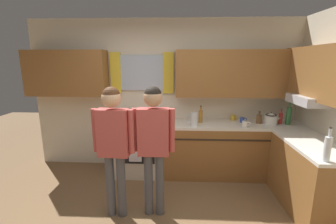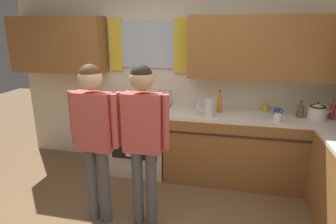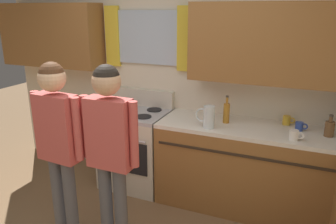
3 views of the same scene
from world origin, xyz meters
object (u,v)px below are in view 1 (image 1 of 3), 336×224
mug_ceramic_white (245,124)px  stovetop_kettle (271,119)px  bottle_sauce_red (281,118)px  bottle_squat_brown (259,119)px  bottle_oil_amber (201,116)px  water_pitcher (194,119)px  bottle_tall_clear (327,148)px  adult_in_plaid (153,137)px  bottle_wine_green (289,115)px  adult_left (113,138)px  mug_mustard_yellow (233,118)px  stove_oven (139,146)px  mug_cobalt_blue (242,120)px

mug_ceramic_white → stovetop_kettle: bearing=22.0°
bottle_sauce_red → bottle_squat_brown: (-0.35, -0.01, -0.02)m
bottle_oil_amber → water_pitcher: size_ratio=1.30×
bottle_tall_clear → adult_in_plaid: bearing=170.2°
bottle_wine_green → adult_left: (-2.53, -1.13, -0.03)m
bottle_sauce_red → mug_mustard_yellow: 0.75m
adult_left → adult_in_plaid: (0.47, 0.05, 0.00)m
stove_oven → adult_left: 1.29m
bottle_sauce_red → stovetop_kettle: bearing=-163.5°
stove_oven → bottle_oil_amber: (1.04, 0.02, 0.54)m
bottle_tall_clear → adult_left: bearing=173.4°
bottle_sauce_red → adult_left: 2.71m
mug_cobalt_blue → stovetop_kettle: size_ratio=0.42×
bottle_squat_brown → water_pitcher: (-1.08, -0.21, 0.03)m
bottle_oil_amber → water_pitcher: bearing=-121.2°
bottle_squat_brown → water_pitcher: water_pitcher is taller
adult_left → bottle_oil_amber: bearing=46.4°
mug_cobalt_blue → water_pitcher: (-0.83, -0.26, 0.07)m
bottle_wine_green → adult_left: adult_left is taller
bottle_wine_green → mug_ceramic_white: (-0.73, -0.18, -0.10)m
bottle_tall_clear → adult_left: (-2.28, 0.26, -0.02)m
adult_in_plaid → water_pitcher: bearing=60.1°
bottle_wine_green → mug_mustard_yellow: bearing=164.2°
stove_oven → bottle_squat_brown: bearing=0.6°
mug_mustard_yellow → adult_left: bearing=-141.3°
stove_oven → mug_mustard_yellow: size_ratio=9.15×
mug_ceramic_white → adult_in_plaid: (-1.33, -0.90, 0.08)m
stove_oven → mug_cobalt_blue: (1.74, 0.07, 0.48)m
bottle_sauce_red → stovetop_kettle: size_ratio=0.90×
bottle_wine_green → stovetop_kettle: bottle_wine_green is taller
mug_mustard_yellow → stovetop_kettle: stovetop_kettle is taller
stove_oven → bottle_wine_green: bottle_wine_green is taller
adult_left → adult_in_plaid: bearing=6.0°
mug_cobalt_blue → bottle_sauce_red: bearing=-4.4°
bottle_squat_brown → mug_ceramic_white: (-0.29, -0.23, -0.03)m
water_pitcher → adult_left: adult_left is taller
mug_mustard_yellow → water_pitcher: 0.81m
bottle_tall_clear → mug_cobalt_blue: (-0.45, 1.50, -0.10)m
stove_oven → adult_left: (-0.09, -1.16, 0.56)m
bottle_wine_green → mug_mustard_yellow: bottle_wine_green is taller
stove_oven → stovetop_kettle: (2.17, -0.02, 0.53)m
mug_mustard_yellow → bottle_tall_clear: bearing=-70.7°
bottle_wine_green → mug_ceramic_white: 0.76m
water_pitcher → bottle_tall_clear: bearing=-44.1°
bottle_oil_amber → bottle_wine_green: bottle_wine_green is taller
stovetop_kettle → mug_mustard_yellow: bearing=157.2°
mug_mustard_yellow → water_pitcher: size_ratio=0.55×
bottle_sauce_red → adult_left: adult_left is taller
mug_cobalt_blue → bottle_squat_brown: bearing=-12.2°
bottle_tall_clear → adult_left: size_ratio=0.23×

